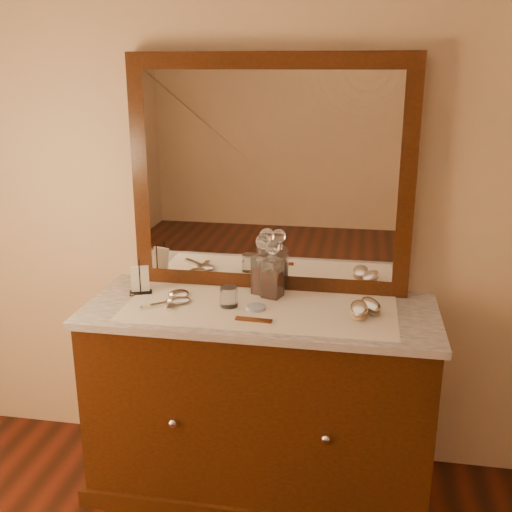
# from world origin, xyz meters

# --- Properties ---
(dresser_cabinet) EXTENTS (1.40, 0.55, 0.82)m
(dresser_cabinet) POSITION_xyz_m (0.00, 1.96, 0.41)
(dresser_cabinet) COLOR black
(dresser_cabinet) RESTS_ON floor
(dresser_plinth) EXTENTS (1.46, 0.59, 0.08)m
(dresser_plinth) POSITION_xyz_m (0.00, 1.96, 0.04)
(dresser_plinth) COLOR black
(dresser_plinth) RESTS_ON floor
(knob_left) EXTENTS (0.04, 0.04, 0.04)m
(knob_left) POSITION_xyz_m (-0.30, 1.67, 0.45)
(knob_left) COLOR silver
(knob_left) RESTS_ON dresser_cabinet
(knob_right) EXTENTS (0.04, 0.04, 0.04)m
(knob_right) POSITION_xyz_m (0.30, 1.67, 0.45)
(knob_right) COLOR silver
(knob_right) RESTS_ON dresser_cabinet
(marble_top) EXTENTS (1.44, 0.59, 0.03)m
(marble_top) POSITION_xyz_m (0.00, 1.96, 0.83)
(marble_top) COLOR white
(marble_top) RESTS_ON dresser_cabinet
(mirror_frame) EXTENTS (1.20, 0.08, 1.00)m
(mirror_frame) POSITION_xyz_m (0.00, 2.20, 1.35)
(mirror_frame) COLOR black
(mirror_frame) RESTS_ON marble_top
(mirror_glass) EXTENTS (1.06, 0.01, 0.86)m
(mirror_glass) POSITION_xyz_m (0.00, 2.17, 1.35)
(mirror_glass) COLOR white
(mirror_glass) RESTS_ON marble_top
(lace_runner) EXTENTS (1.10, 0.45, 0.00)m
(lace_runner) POSITION_xyz_m (0.00, 1.94, 0.85)
(lace_runner) COLOR silver
(lace_runner) RESTS_ON marble_top
(pin_dish) EXTENTS (0.08, 0.08, 0.01)m
(pin_dish) POSITION_xyz_m (-0.01, 1.92, 0.86)
(pin_dish) COLOR silver
(pin_dish) RESTS_ON lace_runner
(comb) EXTENTS (0.15, 0.04, 0.01)m
(comb) POSITION_xyz_m (-0.00, 1.80, 0.86)
(comb) COLOR brown
(comb) RESTS_ON lace_runner
(napkin_rack) EXTENTS (0.11, 0.09, 0.14)m
(napkin_rack) POSITION_xyz_m (-0.54, 2.02, 0.91)
(napkin_rack) COLOR black
(napkin_rack) RESTS_ON marble_top
(decanter_left) EXTENTS (0.10, 0.10, 0.26)m
(decanter_left) POSITION_xyz_m (-0.01, 2.11, 0.96)
(decanter_left) COLOR maroon
(decanter_left) RESTS_ON lace_runner
(decanter_right) EXTENTS (0.10, 0.10, 0.25)m
(decanter_right) POSITION_xyz_m (0.03, 2.07, 0.95)
(decanter_right) COLOR maroon
(decanter_right) RESTS_ON lace_runner
(brush_near) EXTENTS (0.07, 0.16, 0.04)m
(brush_near) POSITION_xyz_m (0.40, 1.93, 0.88)
(brush_near) COLOR #9E7F61
(brush_near) RESTS_ON lace_runner
(brush_far) EXTENTS (0.11, 0.16, 0.04)m
(brush_far) POSITION_xyz_m (0.45, 1.98, 0.87)
(brush_far) COLOR #9E7F61
(brush_far) RESTS_ON lace_runner
(hand_mirror_outer) EXTENTS (0.10, 0.23, 0.02)m
(hand_mirror_outer) POSITION_xyz_m (-0.36, 1.99, 0.86)
(hand_mirror_outer) COLOR silver
(hand_mirror_outer) RESTS_ON lace_runner
(hand_mirror_inner) EXTENTS (0.20, 0.18, 0.02)m
(hand_mirror_inner) POSITION_xyz_m (-0.36, 1.92, 0.86)
(hand_mirror_inner) COLOR silver
(hand_mirror_inner) RESTS_ON lace_runner
(tumblers) EXTENTS (0.07, 0.07, 0.08)m
(tumblers) POSITION_xyz_m (-0.13, 1.93, 0.90)
(tumblers) COLOR white
(tumblers) RESTS_ON lace_runner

